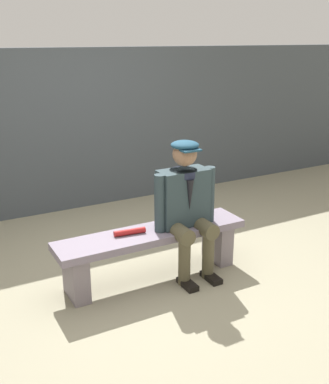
# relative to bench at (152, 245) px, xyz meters

# --- Properties ---
(ground_plane) EXTENTS (30.00, 30.00, 0.00)m
(ground_plane) POSITION_rel_bench_xyz_m (0.00, 0.00, -0.33)
(ground_plane) COLOR gray
(bench) EXTENTS (1.79, 0.40, 0.47)m
(bench) POSITION_rel_bench_xyz_m (0.00, 0.00, 0.00)
(bench) COLOR slate
(bench) RESTS_ON ground
(seated_man) EXTENTS (0.63, 0.56, 1.27)m
(seated_man) POSITION_rel_bench_xyz_m (-0.32, 0.06, 0.37)
(seated_man) COLOR #2B3B40
(seated_man) RESTS_ON ground
(rolled_magazine) EXTENTS (0.29, 0.09, 0.05)m
(rolled_magazine) POSITION_rel_bench_xyz_m (0.21, -0.02, 0.16)
(rolled_magazine) COLOR #B21E1E
(rolled_magazine) RESTS_ON bench
(stadium_wall) EXTENTS (12.00, 0.24, 2.01)m
(stadium_wall) POSITION_rel_bench_xyz_m (0.00, -2.23, 0.68)
(stadium_wall) COLOR #41484E
(stadium_wall) RESTS_ON ground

